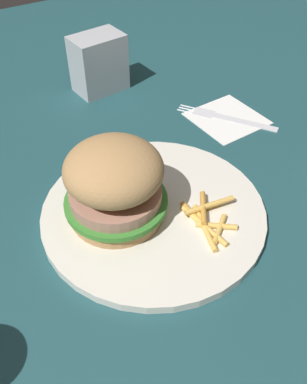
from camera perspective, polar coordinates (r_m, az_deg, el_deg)
ground_plane at (r=0.57m, az=1.09°, el=-1.19°), size 1.60×1.60×0.00m
plate at (r=0.55m, az=-0.00°, el=-2.73°), size 0.29×0.29×0.01m
sandwich at (r=0.50m, az=-5.15°, el=1.09°), size 0.13×0.13×0.10m
fries_pile at (r=0.53m, az=7.15°, el=-3.52°), size 0.09×0.07×0.01m
napkin at (r=0.74m, az=9.85°, el=9.79°), size 0.12×0.12×0.00m
fork at (r=0.73m, az=9.76°, el=9.98°), size 0.15×0.11×0.00m
napkin_dispenser at (r=0.79m, az=-7.40°, el=16.81°), size 0.07×0.10×0.10m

